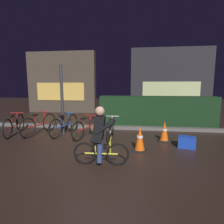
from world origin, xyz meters
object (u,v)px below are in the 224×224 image
Objects in this scene: parked_bike_center_left at (64,125)px; blue_crate at (187,142)px; traffic_cone_far at (164,131)px; parked_bike_right_mid at (111,129)px; parked_bike_left_mid at (39,124)px; street_post at (62,100)px; parked_bike_leftmost at (14,125)px; traffic_cone_near at (140,139)px; cyclist at (100,136)px; parked_bike_center_right at (87,128)px.

parked_bike_center_left is 3.60× the size of blue_crate.
traffic_cone_far is 0.76m from blue_crate.
parked_bike_left_mid is at bearing 83.55° from parked_bike_right_mid.
street_post is 1.96m from parked_bike_right_mid.
parked_bike_right_mid is at bearing 178.11° from traffic_cone_far.
parked_bike_right_mid is at bearing 164.64° from blue_crate.
blue_crate is at bearing -83.99° from parked_bike_left_mid.
street_post is at bearing 173.82° from traffic_cone_far.
traffic_cone_near is (4.22, -1.02, -0.03)m from parked_bike_leftmost.
cyclist is (-0.86, -0.92, 0.32)m from traffic_cone_near.
traffic_cone_far is (0.77, 0.94, -0.02)m from traffic_cone_near.
parked_bike_leftmost is at bearing 179.03° from traffic_cone_far.
parked_bike_leftmost is at bearing 111.23° from parked_bike_center_left.
parked_bike_center_left is 2.74m from cyclist.
parked_bike_center_right is at bearing -89.59° from parked_bike_center_left.
blue_crate is 0.35× the size of cyclist.
parked_bike_leftmost is at bearing 110.26° from parked_bike_center_right.
parked_bike_right_mid is (1.65, -0.25, -0.02)m from parked_bike_center_left.
parked_bike_center_right is 3.04m from blue_crate.
parked_bike_center_left is at bearing 174.74° from traffic_cone_far.
parked_bike_left_mid is 3.61m from traffic_cone_near.
parked_bike_center_right is 0.97× the size of parked_bike_right_mid.
parked_bike_leftmost is 1.05× the size of parked_bike_right_mid.
traffic_cone_far is at bearing -93.87° from parked_bike_right_mid.
street_post is 3.86× the size of traffic_cone_far.
parked_bike_right_mid is 3.43× the size of blue_crate.
parked_bike_leftmost is 5.54m from blue_crate.
parked_bike_left_mid is 0.89m from parked_bike_center_left.
blue_crate is (1.28, 0.40, -0.16)m from traffic_cone_near.
blue_crate is at bearing 17.35° from traffic_cone_near.
parked_bike_leftmost is at bearing 87.50° from parked_bike_right_mid.
parked_bike_center_left reaches higher than parked_bike_right_mid.
traffic_cone_far is at bearing -103.22° from parked_bike_leftmost.
parked_bike_leftmost is at bearing 147.32° from cyclist.
parked_bike_center_left is at bearing -71.24° from parked_bike_left_mid.
traffic_cone_far is (1.63, -0.05, -0.02)m from parked_bike_right_mid.
cyclist reaches higher than parked_bike_center_left.
street_post is 1.50× the size of parked_bike_center_left.
street_post is at bearing 93.76° from parked_bike_center_right.
cyclist is at bearing 178.11° from parked_bike_right_mid.
parked_bike_leftmost is (-1.62, -0.28, -0.85)m from street_post.
blue_crate is (2.15, -0.59, -0.17)m from parked_bike_right_mid.
street_post is at bearing -66.62° from parked_bike_left_mid.
parked_bike_left_mid reaches higher than blue_crate.
parked_bike_leftmost reaches higher than blue_crate.
parked_bike_right_mid is at bearing -102.77° from parked_bike_leftmost.
parked_bike_left_mid is at bearing 176.54° from traffic_cone_far.
street_post is at bearing 153.39° from traffic_cone_near.
parked_bike_center_right is at bearing -16.08° from street_post.
parked_bike_left_mid is at bearing -172.17° from street_post.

